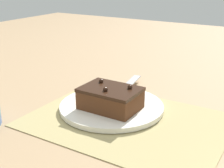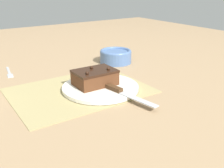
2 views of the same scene
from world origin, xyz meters
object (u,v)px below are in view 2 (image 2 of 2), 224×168
at_px(cake_plate, 100,87).
at_px(chocolate_cake, 95,77).
at_px(serving_knife, 121,92).
at_px(small_bowl, 116,56).
at_px(dessert_fork, 9,73).

xyz_separation_m(cake_plate, chocolate_cake, (0.01, -0.02, 0.03)).
relative_size(cake_plate, chocolate_cake, 1.86).
height_order(chocolate_cake, serving_knife, chocolate_cake).
bearing_deg(cake_plate, small_bowl, -133.65).
distance_m(cake_plate, serving_knife, 0.10).
relative_size(cake_plate, serving_knife, 1.25).
bearing_deg(small_bowl, dessert_fork, -14.52).
bearing_deg(cake_plate, serving_knife, 102.93).
relative_size(chocolate_cake, serving_knife, 0.67).
bearing_deg(chocolate_cake, dessert_fork, -58.67).
relative_size(cake_plate, dessert_fork, 1.77).
height_order(serving_knife, small_bowl, small_bowl).
distance_m(serving_knife, dessert_fork, 0.52).
relative_size(serving_knife, dessert_fork, 1.42).
distance_m(cake_plate, dessert_fork, 0.43).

